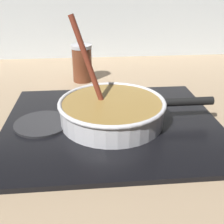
% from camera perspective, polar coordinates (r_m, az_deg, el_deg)
% --- Properties ---
extents(ground, '(2.40, 1.60, 0.04)m').
position_cam_1_polar(ground, '(0.68, 4.41, -7.30)').
color(ground, '#9E8466').
extents(hob_plate, '(0.56, 0.48, 0.01)m').
position_cam_1_polar(hob_plate, '(0.73, -0.00, -2.39)').
color(hob_plate, black).
rests_on(hob_plate, ground).
extents(burner_ring, '(0.20, 0.20, 0.01)m').
position_cam_1_polar(burner_ring, '(0.73, -0.00, -1.70)').
color(burner_ring, '#592D0C').
rests_on(burner_ring, hob_plate).
extents(spare_burner, '(0.14, 0.14, 0.01)m').
position_cam_1_polar(spare_burner, '(0.73, -14.25, -2.32)').
color(spare_burner, '#262628').
rests_on(spare_burner, hob_plate).
extents(cooking_pan, '(0.41, 0.28, 0.27)m').
position_cam_1_polar(cooking_pan, '(0.71, 0.10, 0.40)').
color(cooking_pan, silver).
rests_on(cooking_pan, hob_plate).
extents(condiment_jar, '(0.08, 0.08, 0.14)m').
position_cam_1_polar(condiment_jar, '(1.04, -6.20, 10.00)').
color(condiment_jar, brown).
rests_on(condiment_jar, ground).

